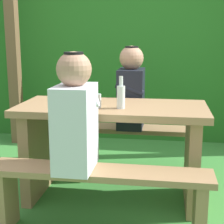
# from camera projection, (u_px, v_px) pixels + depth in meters

# --- Properties ---
(ground_plane) EXTENTS (12.00, 12.00, 0.00)m
(ground_plane) POSITION_uv_depth(u_px,v_px,m) (112.00, 198.00, 2.81)
(ground_plane) COLOR #3C8638
(hedge_backdrop) EXTENTS (6.40, 0.97, 1.70)m
(hedge_backdrop) POSITION_uv_depth(u_px,v_px,m) (137.00, 66.00, 4.67)
(hedge_backdrop) COLOR #266A21
(hedge_backdrop) RESTS_ON ground_plane
(pergola_post_left) EXTENTS (0.12, 0.12, 2.14)m
(pergola_post_left) POSITION_uv_depth(u_px,v_px,m) (13.00, 51.00, 4.04)
(pergola_post_left) COLOR brown
(pergola_post_left) RESTS_ON ground_plane
(picnic_table) EXTENTS (1.40, 0.64, 0.75)m
(picnic_table) POSITION_uv_depth(u_px,v_px,m) (112.00, 136.00, 2.70)
(picnic_table) COLOR #9E7A51
(picnic_table) RESTS_ON ground_plane
(bench_near) EXTENTS (1.40, 0.24, 0.45)m
(bench_near) POSITION_uv_depth(u_px,v_px,m) (99.00, 188.00, 2.23)
(bench_near) COLOR #9E7A51
(bench_near) RESTS_ON ground_plane
(bench_far) EXTENTS (1.40, 0.24, 0.45)m
(bench_far) POSITION_uv_depth(u_px,v_px,m) (121.00, 140.00, 3.25)
(bench_far) COLOR #9E7A51
(bench_far) RESTS_ON ground_plane
(person_white_shirt) EXTENTS (0.25, 0.35, 0.72)m
(person_white_shirt) POSITION_uv_depth(u_px,v_px,m) (75.00, 116.00, 2.15)
(person_white_shirt) COLOR silver
(person_white_shirt) RESTS_ON bench_near
(person_black_coat) EXTENTS (0.25, 0.35, 0.72)m
(person_black_coat) POSITION_uv_depth(u_px,v_px,m) (131.00, 90.00, 3.14)
(person_black_coat) COLOR black
(person_black_coat) RESTS_ON bench_far
(drinking_glass) EXTENTS (0.08, 0.08, 0.10)m
(drinking_glass) POSITION_uv_depth(u_px,v_px,m) (96.00, 101.00, 2.55)
(drinking_glass) COLOR silver
(drinking_glass) RESTS_ON picnic_table
(bottle_left) EXTENTS (0.06, 0.06, 0.23)m
(bottle_left) POSITION_uv_depth(u_px,v_px,m) (121.00, 96.00, 2.52)
(bottle_left) COLOR silver
(bottle_left) RESTS_ON picnic_table
(cell_phone) EXTENTS (0.09, 0.15, 0.01)m
(cell_phone) POSITION_uv_depth(u_px,v_px,m) (95.00, 101.00, 2.80)
(cell_phone) COLOR black
(cell_phone) RESTS_ON picnic_table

